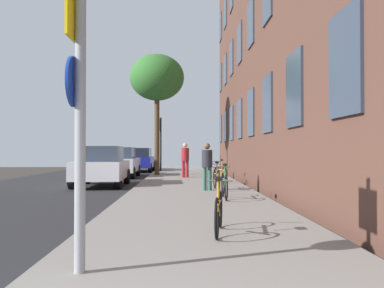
{
  "coord_description": "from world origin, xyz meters",
  "views": [
    {
      "loc": [
        0.72,
        -1.76,
        1.46
      ],
      "look_at": [
        1.08,
        12.29,
        1.68
      ],
      "focal_mm": 39.62,
      "sensor_mm": 36.0,
      "label": 1
    }
  ],
  "objects_px": {
    "car_1": "(120,162)",
    "car_2": "(139,159)",
    "bicycle_2": "(216,179)",
    "car_0": "(101,166)",
    "bicycle_3": "(221,173)",
    "bicycle_0": "(219,211)",
    "bicycle_1": "(224,185)",
    "pedestrian_0": "(207,163)",
    "tree_near": "(157,78)",
    "traffic_light": "(159,134)",
    "pedestrian_1": "(185,158)",
    "sign_post": "(78,101)"
  },
  "relations": [
    {
      "from": "bicycle_1",
      "to": "car_1",
      "type": "relative_size",
      "value": 0.4
    },
    {
      "from": "bicycle_2",
      "to": "car_1",
      "type": "distance_m",
      "value": 9.71
    },
    {
      "from": "car_1",
      "to": "tree_near",
      "type": "bearing_deg",
      "value": 10.91
    },
    {
      "from": "car_1",
      "to": "bicycle_3",
      "type": "bearing_deg",
      "value": -46.5
    },
    {
      "from": "bicycle_1",
      "to": "bicycle_3",
      "type": "relative_size",
      "value": 0.98
    },
    {
      "from": "bicycle_0",
      "to": "pedestrian_1",
      "type": "relative_size",
      "value": 0.94
    },
    {
      "from": "tree_near",
      "to": "pedestrian_0",
      "type": "bearing_deg",
      "value": -76.51
    },
    {
      "from": "sign_post",
      "to": "car_1",
      "type": "bearing_deg",
      "value": 96.7
    },
    {
      "from": "car_2",
      "to": "car_1",
      "type": "bearing_deg",
      "value": -93.92
    },
    {
      "from": "pedestrian_0",
      "to": "pedestrian_1",
      "type": "xyz_separation_m",
      "value": [
        -0.67,
        6.86,
        0.07
      ]
    },
    {
      "from": "traffic_light",
      "to": "bicycle_1",
      "type": "bearing_deg",
      "value": -80.57
    },
    {
      "from": "sign_post",
      "to": "car_2",
      "type": "relative_size",
      "value": 0.72
    },
    {
      "from": "traffic_light",
      "to": "car_0",
      "type": "relative_size",
      "value": 0.86
    },
    {
      "from": "traffic_light",
      "to": "bicycle_1",
      "type": "relative_size",
      "value": 2.05
    },
    {
      "from": "traffic_light",
      "to": "bicycle_0",
      "type": "bearing_deg",
      "value": -84.39
    },
    {
      "from": "car_1",
      "to": "car_2",
      "type": "distance_m",
      "value": 6.13
    },
    {
      "from": "sign_post",
      "to": "bicycle_0",
      "type": "distance_m",
      "value": 3.16
    },
    {
      "from": "tree_near",
      "to": "pedestrian_0",
      "type": "xyz_separation_m",
      "value": [
        2.21,
        -9.2,
        -4.43
      ]
    },
    {
      "from": "pedestrian_1",
      "to": "bicycle_0",
      "type": "bearing_deg",
      "value": -88.39
    },
    {
      "from": "pedestrian_1",
      "to": "car_1",
      "type": "bearing_deg",
      "value": 150.69
    },
    {
      "from": "bicycle_2",
      "to": "car_0",
      "type": "bearing_deg",
      "value": 148.12
    },
    {
      "from": "sign_post",
      "to": "bicycle_0",
      "type": "bearing_deg",
      "value": 50.99
    },
    {
      "from": "traffic_light",
      "to": "bicycle_3",
      "type": "bearing_deg",
      "value": -72.38
    },
    {
      "from": "bicycle_3",
      "to": "bicycle_0",
      "type": "bearing_deg",
      "value": -95.54
    },
    {
      "from": "tree_near",
      "to": "bicycle_3",
      "type": "distance_m",
      "value": 8.07
    },
    {
      "from": "tree_near",
      "to": "bicycle_0",
      "type": "relative_size",
      "value": 4.13
    },
    {
      "from": "tree_near",
      "to": "car_2",
      "type": "distance_m",
      "value": 7.52
    },
    {
      "from": "car_1",
      "to": "pedestrian_1",
      "type": "bearing_deg",
      "value": -29.31
    },
    {
      "from": "car_0",
      "to": "car_1",
      "type": "distance_m",
      "value": 5.83
    },
    {
      "from": "sign_post",
      "to": "pedestrian_1",
      "type": "height_order",
      "value": "sign_post"
    },
    {
      "from": "car_0",
      "to": "pedestrian_0",
      "type": "bearing_deg",
      "value": -36.16
    },
    {
      "from": "sign_post",
      "to": "pedestrian_0",
      "type": "bearing_deg",
      "value": 78.09
    },
    {
      "from": "traffic_light",
      "to": "car_1",
      "type": "distance_m",
      "value": 5.18
    },
    {
      "from": "traffic_light",
      "to": "car_2",
      "type": "xyz_separation_m",
      "value": [
        -1.44,
        1.58,
        -1.67
      ]
    },
    {
      "from": "bicycle_0",
      "to": "bicycle_2",
      "type": "relative_size",
      "value": 0.94
    },
    {
      "from": "tree_near",
      "to": "bicycle_2",
      "type": "height_order",
      "value": "tree_near"
    },
    {
      "from": "bicycle_3",
      "to": "pedestrian_0",
      "type": "height_order",
      "value": "pedestrian_0"
    },
    {
      "from": "sign_post",
      "to": "car_1",
      "type": "xyz_separation_m",
      "value": [
        -2.16,
        18.36,
        -1.16
      ]
    },
    {
      "from": "car_2",
      "to": "bicycle_3",
      "type": "bearing_deg",
      "value": -68.17
    },
    {
      "from": "traffic_light",
      "to": "car_1",
      "type": "relative_size",
      "value": 0.82
    },
    {
      "from": "tree_near",
      "to": "pedestrian_0",
      "type": "relative_size",
      "value": 4.19
    },
    {
      "from": "car_2",
      "to": "bicycle_2",
      "type": "bearing_deg",
      "value": -74.47
    },
    {
      "from": "car_0",
      "to": "bicycle_1",
      "type": "bearing_deg",
      "value": -51.14
    },
    {
      "from": "pedestrian_1",
      "to": "car_2",
      "type": "xyz_separation_m",
      "value": [
        -3.08,
        8.08,
        -0.26
      ]
    },
    {
      "from": "bicycle_0",
      "to": "car_1",
      "type": "distance_m",
      "value": 16.68
    },
    {
      "from": "tree_near",
      "to": "car_0",
      "type": "relative_size",
      "value": 1.64
    },
    {
      "from": "sign_post",
      "to": "car_0",
      "type": "relative_size",
      "value": 0.8
    },
    {
      "from": "sign_post",
      "to": "tree_near",
      "type": "height_order",
      "value": "tree_near"
    },
    {
      "from": "bicycle_2",
      "to": "bicycle_0",
      "type": "bearing_deg",
      "value": -94.54
    },
    {
      "from": "bicycle_3",
      "to": "pedestrian_1",
      "type": "height_order",
      "value": "pedestrian_1"
    }
  ]
}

